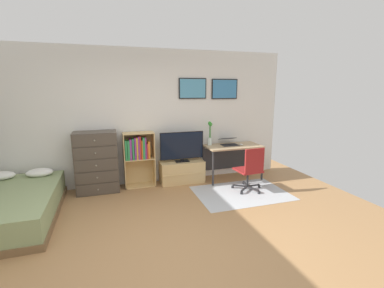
% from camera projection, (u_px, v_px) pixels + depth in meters
% --- Properties ---
extents(ground_plane, '(7.20, 7.20, 0.00)m').
position_uv_depth(ground_plane, '(170.00, 245.00, 3.32)').
color(ground_plane, '#A87A4C').
extents(wall_back_with_posters, '(6.12, 0.09, 2.70)m').
position_uv_depth(wall_back_with_posters, '(143.00, 118.00, 5.31)').
color(wall_back_with_posters, silver).
rests_on(wall_back_with_posters, ground_plane).
extents(area_rug, '(1.70, 1.20, 0.01)m').
position_uv_depth(area_rug, '(241.00, 193.00, 4.98)').
color(area_rug, '#B2B7BC').
rests_on(area_rug, ground_plane).
extents(bed, '(1.35, 2.05, 0.56)m').
position_uv_depth(bed, '(8.00, 207.00, 3.91)').
color(bed, brown).
rests_on(bed, ground_plane).
extents(dresser, '(0.76, 0.46, 1.15)m').
position_uv_depth(dresser, '(97.00, 162.00, 4.95)').
color(dresser, '#4C4238').
rests_on(dresser, ground_plane).
extents(bookshelf, '(0.60, 0.30, 1.09)m').
position_uv_depth(bookshelf, '(138.00, 154.00, 5.21)').
color(bookshelf, tan).
rests_on(bookshelf, ground_plane).
extents(tv_stand, '(0.90, 0.41, 0.45)m').
position_uv_depth(tv_stand, '(182.00, 172.00, 5.52)').
color(tv_stand, tan).
rests_on(tv_stand, ground_plane).
extents(television, '(0.90, 0.16, 0.62)m').
position_uv_depth(television, '(182.00, 147.00, 5.39)').
color(television, black).
rests_on(television, tv_stand).
extents(desk, '(1.19, 0.61, 0.74)m').
position_uv_depth(desk, '(231.00, 151.00, 5.74)').
color(desk, tan).
rests_on(desk, ground_plane).
extents(office_chair, '(0.57, 0.58, 0.86)m').
position_uv_depth(office_chair, '(251.00, 168.00, 4.98)').
color(office_chair, '#232326').
rests_on(office_chair, ground_plane).
extents(laptop, '(0.35, 0.38, 0.15)m').
position_uv_depth(laptop, '(229.00, 142.00, 5.70)').
color(laptop, '#333338').
rests_on(laptop, desk).
extents(computer_mouse, '(0.06, 0.10, 0.03)m').
position_uv_depth(computer_mouse, '(241.00, 145.00, 5.65)').
color(computer_mouse, silver).
rests_on(computer_mouse, desk).
extents(bamboo_vase, '(0.09, 0.09, 0.51)m').
position_uv_depth(bamboo_vase, '(210.00, 134.00, 5.62)').
color(bamboo_vase, silver).
rests_on(bamboo_vase, desk).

